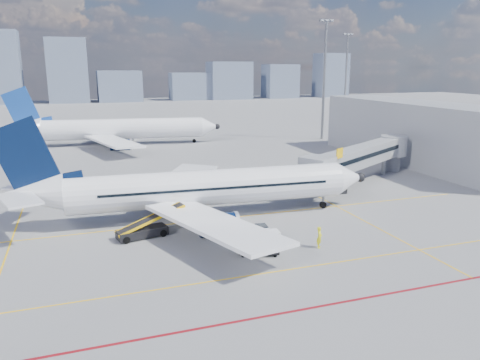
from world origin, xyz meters
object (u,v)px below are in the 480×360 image
object	(u,v)px
baggage_tug	(265,234)
belt_loader	(144,230)
main_aircraft	(195,189)
second_aircraft	(115,129)
cargo_dolly	(259,243)
ramp_worker	(319,237)

from	to	relation	value
baggage_tug	belt_loader	distance (m)	11.35
main_aircraft	second_aircraft	distance (m)	52.52
cargo_dolly	baggage_tug	bearing A→B (deg)	76.93
main_aircraft	cargo_dolly	size ratio (longest dim) A/B	10.34
cargo_dolly	main_aircraft	bearing A→B (deg)	123.16
belt_loader	main_aircraft	bearing A→B (deg)	20.84
belt_loader	ramp_worker	bearing A→B (deg)	-40.71
main_aircraft	cargo_dolly	distance (m)	11.76
baggage_tug	ramp_worker	distance (m)	4.94
second_aircraft	main_aircraft	bearing A→B (deg)	-77.29
second_aircraft	ramp_worker	xyz separation A→B (m)	(12.23, -63.96, -2.25)
baggage_tug	belt_loader	size ratio (longest dim) A/B	0.37
ramp_worker	second_aircraft	bearing A→B (deg)	47.08
main_aircraft	baggage_tug	bearing A→B (deg)	-59.88
cargo_dolly	ramp_worker	size ratio (longest dim) A/B	1.94
cargo_dolly	ramp_worker	distance (m)	5.60
main_aircraft	belt_loader	world-z (taller)	main_aircraft
second_aircraft	baggage_tug	xyz separation A→B (m)	(8.13, -61.21, -2.42)
baggage_tug	ramp_worker	size ratio (longest dim) A/B	1.32
cargo_dolly	ramp_worker	world-z (taller)	ramp_worker
main_aircraft	ramp_worker	distance (m)	14.48
main_aircraft	belt_loader	size ratio (longest dim) A/B	5.70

